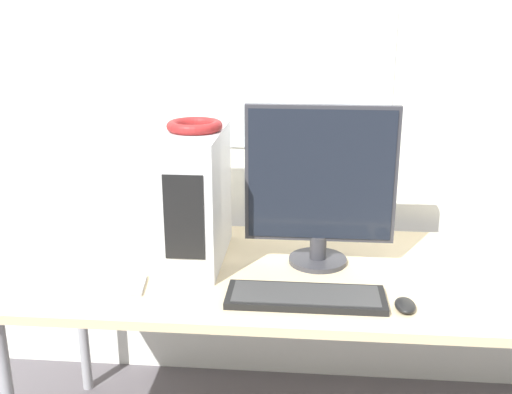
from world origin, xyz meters
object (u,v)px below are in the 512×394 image
monitor_main (320,184)px  cell_phone (134,286)px  mouse (405,305)px  pc_tower (197,197)px  headphones (195,126)px  keyboard (306,297)px

monitor_main → cell_phone: (-0.56, -0.23, -0.27)m
mouse → cell_phone: mouse is taller
cell_phone → pc_tower: bearing=48.9°
mouse → cell_phone: 0.80m
pc_tower → monitor_main: monitor_main is taller
headphones → monitor_main: monitor_main is taller
pc_tower → cell_phone: pc_tower is taller
pc_tower → cell_phone: bearing=-123.5°
monitor_main → keyboard: bearing=-97.8°
monitor_main → headphones: bearing=179.3°
headphones → mouse: size_ratio=1.97×
pc_tower → mouse: pc_tower is taller
pc_tower → monitor_main: size_ratio=0.83×
keyboard → cell_phone: 0.52m
headphones → keyboard: size_ratio=0.39×
pc_tower → headphones: headphones is taller
keyboard → mouse: 0.28m
mouse → cell_phone: size_ratio=0.65×
keyboard → monitor_main: bearing=82.2°
monitor_main → keyboard: size_ratio=1.15×
monitor_main → keyboard: 0.38m
headphones → cell_phone: headphones is taller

